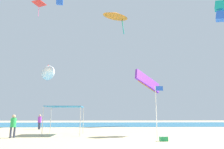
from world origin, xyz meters
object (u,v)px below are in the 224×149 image
(canopy_tent, at_px, (65,108))
(kite_delta_orange, at_px, (116,15))
(banner_flag, at_px, (157,107))
(kite_diamond_red, at_px, (39,4))
(kite_inflatable_white, at_px, (48,73))
(kite_parafoil_purple, at_px, (148,82))
(cooler_box, at_px, (164,139))
(person_near_tent, at_px, (40,121))
(kite_box_teal, at_px, (221,11))
(person_leftmost, at_px, (13,124))

(canopy_tent, xyz_separation_m, kite_delta_orange, (5.91, 15.99, 17.76))
(banner_flag, relative_size, kite_diamond_red, 1.70)
(banner_flag, xyz_separation_m, kite_inflatable_white, (-14.17, 22.85, 7.06))
(kite_parafoil_purple, xyz_separation_m, kite_diamond_red, (-17.77, -4.59, 11.46))
(canopy_tent, distance_m, kite_inflatable_white, 20.60)
(cooler_box, bearing_deg, person_near_tent, 133.83)
(cooler_box, distance_m, kite_parafoil_purple, 21.74)
(cooler_box, distance_m, kite_diamond_red, 28.27)
(kite_parafoil_purple, bearing_deg, person_near_tent, 167.89)
(banner_flag, height_order, kite_delta_orange, kite_delta_orange)
(canopy_tent, distance_m, cooler_box, 9.71)
(kite_diamond_red, xyz_separation_m, kite_delta_orange, (12.39, 5.62, 1.34))
(cooler_box, distance_m, kite_inflatable_white, 29.06)
(banner_flag, distance_m, kite_inflatable_white, 27.80)
(kite_diamond_red, distance_m, kite_delta_orange, 13.67)
(person_near_tent, xyz_separation_m, kite_diamond_red, (-2.02, 2.80, 17.79))
(canopy_tent, relative_size, kite_inflatable_white, 0.40)
(kite_inflatable_white, bearing_deg, kite_box_teal, 35.67)
(canopy_tent, distance_m, banner_flag, 8.91)
(person_near_tent, height_order, cooler_box, person_near_tent)
(banner_flag, height_order, kite_box_teal, kite_box_teal)
(cooler_box, bearing_deg, kite_box_teal, 35.59)
(cooler_box, xyz_separation_m, kite_box_teal, (9.19, 6.58, 13.33))
(person_leftmost, distance_m, cooler_box, 11.85)
(banner_flag, relative_size, kite_box_teal, 1.67)
(person_leftmost, distance_m, banner_flag, 11.55)
(kite_box_teal, bearing_deg, canopy_tent, -54.37)
(cooler_box, distance_m, kite_delta_orange, 29.27)
(person_near_tent, relative_size, kite_diamond_red, 0.80)
(kite_diamond_red, height_order, kite_box_teal, kite_diamond_red)
(person_leftmost, bearing_deg, kite_inflatable_white, 42.27)
(kite_inflatable_white, xyz_separation_m, kite_delta_orange, (12.45, -2.27, 10.80))
(kite_parafoil_purple, bearing_deg, kite_inflatable_white, 132.29)
(canopy_tent, distance_m, kite_parafoil_purple, 19.39)
(cooler_box, relative_size, kite_inflatable_white, 0.07)
(canopy_tent, height_order, person_near_tent, canopy_tent)
(person_leftmost, xyz_separation_m, kite_delta_orange, (9.57, 18.54, 19.16))
(person_leftmost, relative_size, kite_delta_orange, 0.28)
(person_near_tent, relative_size, kite_parafoil_purple, 0.38)
(cooler_box, relative_size, kite_diamond_red, 0.24)
(canopy_tent, bearing_deg, kite_diamond_red, 122.00)
(person_leftmost, relative_size, kite_parafoil_purple, 0.37)
(kite_parafoil_purple, relative_size, kite_diamond_red, 2.13)
(canopy_tent, distance_m, person_near_tent, 8.90)
(canopy_tent, height_order, banner_flag, banner_flag)
(kite_diamond_red, height_order, kite_delta_orange, kite_delta_orange)
(person_near_tent, distance_m, person_leftmost, 10.16)
(person_leftmost, bearing_deg, kite_box_teal, -44.97)
(person_near_tent, height_order, banner_flag, banner_flag)
(person_leftmost, distance_m, kite_parafoil_purple, 23.89)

